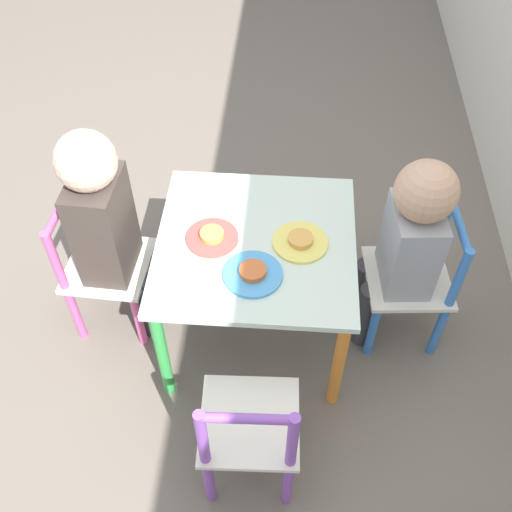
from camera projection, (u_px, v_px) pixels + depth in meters
ground_plane at (256, 327)px, 2.08m from camera, size 6.00×6.00×0.00m
kids_table at (256, 255)px, 1.80m from camera, size 0.58×0.58×0.44m
chair_pink at (102, 267)px, 1.93m from camera, size 0.27×0.27×0.51m
chair_blue at (414, 281)px, 1.90m from camera, size 0.28×0.28×0.51m
chair_purple at (249, 432)px, 1.56m from camera, size 0.27×0.27×0.51m
child_front at (107, 221)px, 1.76m from camera, size 0.21×0.22×0.78m
child_back at (407, 239)px, 1.75m from camera, size 0.21×0.23×0.72m
plate_front at (212, 237)px, 1.75m from camera, size 0.16×0.16×0.03m
plate_back at (300, 241)px, 1.74m from camera, size 0.16×0.16×0.03m
plate_right at (253, 273)px, 1.66m from camera, size 0.17×0.17×0.03m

